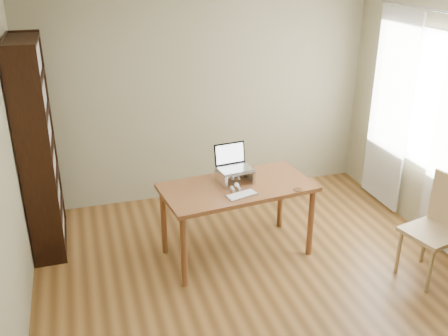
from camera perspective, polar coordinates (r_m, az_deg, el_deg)
room at (r=3.87m, az=6.50°, el=0.75°), size 4.04×4.54×2.64m
bookshelf at (r=5.12m, az=-20.49°, el=2.13°), size 0.30×0.90×2.10m
curtains at (r=5.49m, az=21.64°, el=4.68°), size 0.03×1.90×2.25m
desk at (r=4.77m, az=1.55°, el=-3.04°), size 1.50×0.88×0.75m
laptop_stand at (r=4.77m, az=1.27°, el=-0.72°), size 0.32×0.25×0.13m
laptop at (r=4.77m, az=1.07°, el=0.70°), size 0.34×0.30×0.22m
keyboard at (r=4.53m, az=2.04°, el=-3.10°), size 0.31×0.20×0.02m
coaster at (r=4.69m, az=8.42°, el=-2.45°), size 0.09×0.09×0.01m
cat at (r=4.79m, az=0.78°, el=-0.85°), size 0.24×0.48×0.14m
chair at (r=4.90m, az=23.43°, el=-6.05°), size 0.52×0.52×0.98m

